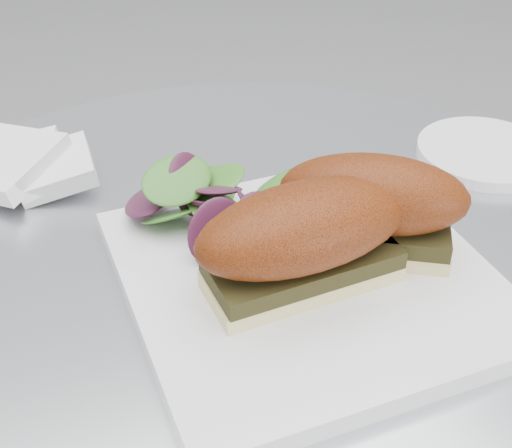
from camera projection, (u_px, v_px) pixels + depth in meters
The scene contains 6 objects.
plate at pixel (307, 278), 0.54m from camera, with size 0.26×0.26×0.02m, color white.
sandwich_left at pixel (304, 237), 0.49m from camera, with size 0.16×0.08×0.08m.
sandwich_right at pixel (373, 204), 0.53m from camera, with size 0.15×0.13×0.08m.
salad at pixel (221, 199), 0.56m from camera, with size 0.12×0.12×0.05m, color #3B7C28, non-canonical shape.
napkin at pixel (33, 175), 0.65m from camera, with size 0.12×0.12×0.02m, color white, non-canonical shape.
saucer at pixel (484, 152), 0.69m from camera, with size 0.13×0.13×0.01m, color white.
Camera 1 is at (-0.16, -0.39, 1.09)m, focal length 50.00 mm.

